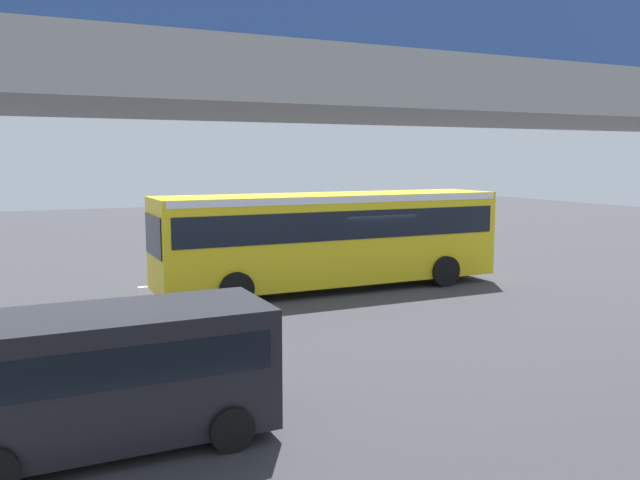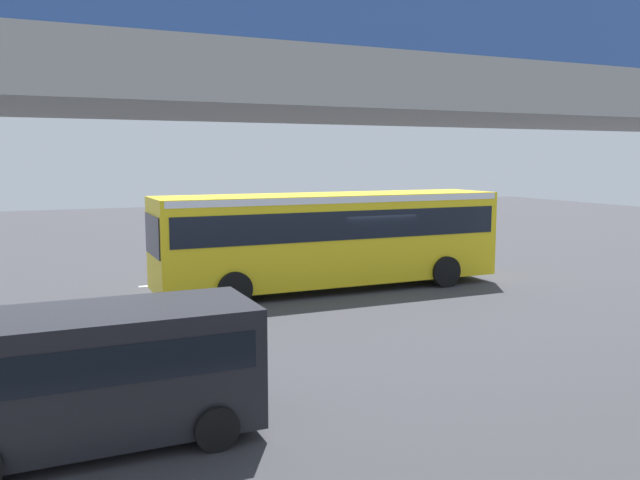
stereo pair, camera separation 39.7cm
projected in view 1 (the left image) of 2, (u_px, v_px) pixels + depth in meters
ground at (365, 286)px, 22.00m from camera, size 80.00×80.00×0.00m
city_bus at (331, 232)px, 21.37m from camera, size 11.54×2.85×3.15m
parked_van at (109, 369)px, 9.68m from camera, size 4.80×2.17×2.05m
traffic_sign at (304, 224)px, 24.22m from camera, size 0.08×0.60×2.80m
lane_dash_leftmost at (454, 261)px, 27.28m from camera, size 2.00×0.20×0.01m
lane_dash_left at (371, 268)px, 25.60m from camera, size 2.00×0.20×0.01m
lane_dash_centre at (277, 276)px, 23.91m from camera, size 2.00×0.20×0.01m
lane_dash_right at (168, 285)px, 22.23m from camera, size 2.00×0.20×0.01m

